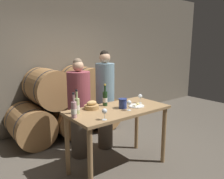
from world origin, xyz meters
TOP-DOWN VIEW (x-y plane):
  - ground_plane at (0.00, 0.00)m, footprint 10.00×10.00m
  - stone_wall_back at (0.00, 2.19)m, footprint 10.00×0.12m
  - barrel_stack at (-0.00, 1.63)m, footprint 2.24×0.88m
  - tasting_table at (0.00, 0.00)m, footprint 1.45×0.72m
  - person_left at (-0.25, 0.68)m, footprint 0.36×0.36m
  - person_right at (0.26, 0.68)m, footprint 0.32×0.32m
  - wine_bottle_red at (-0.06, 0.23)m, footprint 0.07×0.07m
  - wine_bottle_white at (-0.58, 0.14)m, footprint 0.07×0.07m
  - wine_bottle_rose at (-0.69, 0.02)m, footprint 0.07×0.07m
  - blue_crock at (0.06, -0.03)m, footprint 0.12×0.12m
  - bread_basket at (-0.31, 0.21)m, footprint 0.20×0.20m
  - cheese_plate at (0.28, -0.08)m, footprint 0.23×0.23m
  - wine_glass_far_left at (-0.44, -0.28)m, footprint 0.07×0.07m
  - wine_glass_left at (0.06, -0.16)m, footprint 0.07×0.07m
  - wine_glass_center at (0.45, 0.02)m, footprint 0.07×0.07m

SIDE VIEW (x-z plane):
  - ground_plane at x=0.00m, z-range 0.00..0.00m
  - barrel_stack at x=0.00m, z-range -0.07..1.31m
  - tasting_table at x=0.00m, z-range 0.32..1.25m
  - person_left at x=-0.25m, z-range 0.00..1.61m
  - person_right at x=0.26m, z-range 0.02..1.74m
  - cheese_plate at x=0.28m, z-range 0.91..0.95m
  - bread_basket at x=-0.31m, z-range 0.91..1.03m
  - blue_crock at x=0.06m, z-range 0.93..1.07m
  - wine_glass_far_left at x=-0.44m, z-range 0.96..1.10m
  - wine_glass_left at x=0.06m, z-range 0.96..1.10m
  - wine_glass_center at x=0.45m, z-range 0.96..1.10m
  - wine_bottle_rose at x=-0.69m, z-range 0.87..1.19m
  - wine_bottle_white at x=-0.58m, z-range 0.87..1.19m
  - wine_bottle_red at x=-0.06m, z-range 0.87..1.20m
  - stone_wall_back at x=0.00m, z-range 0.00..3.20m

